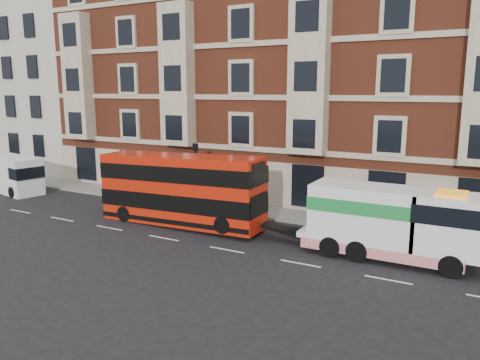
# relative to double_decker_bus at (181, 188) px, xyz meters

# --- Properties ---
(ground) EXTENTS (120.00, 120.00, 0.00)m
(ground) POSITION_rel_double_decker_bus_xyz_m (4.67, -2.60, -2.23)
(ground) COLOR black
(ground) RESTS_ON ground
(sidewalk) EXTENTS (90.00, 3.00, 0.15)m
(sidewalk) POSITION_rel_double_decker_bus_xyz_m (4.67, 4.90, -2.16)
(sidewalk) COLOR slate
(sidewalk) RESTS_ON ground
(victorian_terrace) EXTENTS (45.00, 12.00, 20.40)m
(victorian_terrace) POSITION_rel_double_decker_bus_xyz_m (5.17, 12.40, 7.83)
(victorian_terrace) COLOR brown
(victorian_terrace) RESTS_ON ground
(cream_block) EXTENTS (16.00, 10.00, 16.80)m
(cream_block) POSITION_rel_double_decker_bus_xyz_m (-25.33, 11.40, 6.11)
(cream_block) COLOR beige
(cream_block) RESTS_ON ground
(lamp_post_west) EXTENTS (0.35, 0.15, 4.35)m
(lamp_post_west) POSITION_rel_double_decker_bus_xyz_m (-1.33, 3.60, 0.44)
(lamp_post_west) COLOR black
(lamp_post_west) RESTS_ON sidewalk
(double_decker_bus) EXTENTS (10.42, 2.39, 4.22)m
(double_decker_bus) POSITION_rel_double_decker_bus_xyz_m (0.00, 0.00, 0.00)
(double_decker_bus) COLOR red
(double_decker_bus) RESTS_ON ground
(tow_truck) EXTENTS (8.34, 2.47, 3.48)m
(tow_truck) POSITION_rel_double_decker_bus_xyz_m (12.05, 0.00, -0.39)
(tow_truck) COLOR white
(tow_truck) RESTS_ON ground
(box_van) EXTENTS (5.76, 3.23, 2.82)m
(box_van) POSITION_rel_double_decker_bus_xyz_m (-16.94, 1.19, -0.85)
(box_van) COLOR white
(box_van) RESTS_ON ground
(pedestrian) EXTENTS (0.68, 0.46, 1.83)m
(pedestrian) POSITION_rel_double_decker_bus_xyz_m (-9.34, 5.30, -1.17)
(pedestrian) COLOR #1A2435
(pedestrian) RESTS_ON sidewalk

